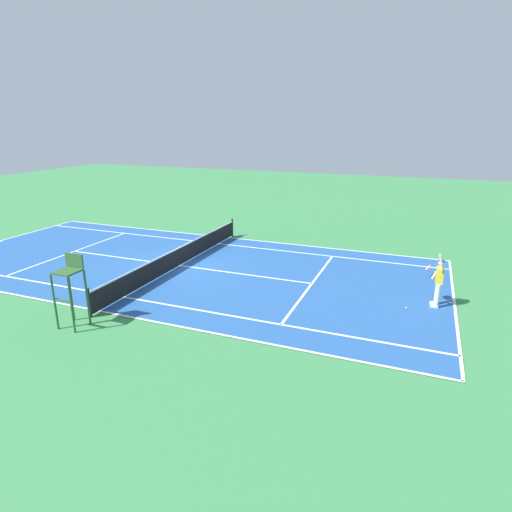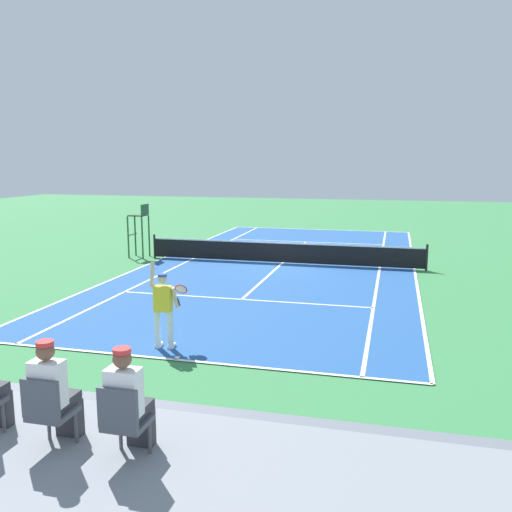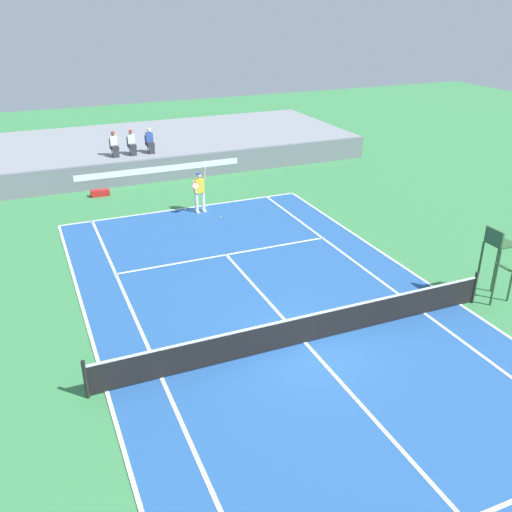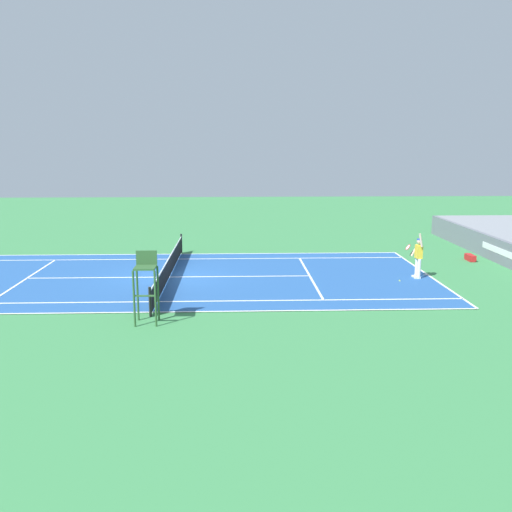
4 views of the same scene
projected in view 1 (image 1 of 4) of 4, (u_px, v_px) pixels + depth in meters
ground_plane at (180, 266)px, 20.26m from camera, size 80.00×80.00×0.00m
court at (180, 266)px, 20.26m from camera, size 11.08×23.88×0.03m
net at (180, 256)px, 20.11m from camera, size 11.98×0.10×1.07m
tennis_player at (438, 281)px, 15.55m from camera, size 0.76×0.64×2.08m
tennis_ball at (406, 308)px, 15.64m from camera, size 0.07×0.07×0.07m
umpire_chair at (70, 282)px, 13.90m from camera, size 0.77×0.77×2.44m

